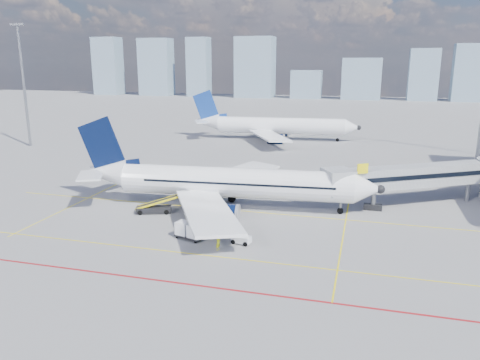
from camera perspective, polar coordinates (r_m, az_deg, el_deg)
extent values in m
plane|color=gray|center=(50.87, -3.74, -6.35)|extent=(420.00, 420.00, 0.00)
cube|color=yellow|center=(58.05, -1.17, -3.67)|extent=(60.00, 0.18, 0.01)
cube|color=yellow|center=(45.65, -6.22, -8.89)|extent=(80.00, 0.15, 0.01)
cube|color=yellow|center=(50.26, 12.42, -6.93)|extent=(0.15, 28.00, 0.01)
cube|color=yellow|center=(66.34, -17.98, -2.08)|extent=(0.15, 30.00, 0.01)
cube|color=maroon|center=(40.66, -9.37, -12.04)|extent=(90.00, 0.25, 0.01)
cube|color=#9DA0A5|center=(63.00, 20.86, 0.49)|extent=(20.84, 13.93, 2.60)
cube|color=black|center=(62.96, 20.88, 0.67)|extent=(20.52, 13.82, 0.55)
cube|color=#9DA0A5|center=(57.25, 11.82, -0.18)|extent=(4.49, 4.56, 3.00)
cube|color=black|center=(60.35, 15.88, -3.18)|extent=(2.20, 1.00, 0.70)
cylinder|color=gray|center=(59.97, 15.96, -1.95)|extent=(0.56, 0.56, 2.70)
cylinder|color=gray|center=(68.16, 26.08, -0.73)|extent=(0.60, 0.60, 3.90)
cube|color=yellow|center=(56.56, 14.73, 1.35)|extent=(1.26, 0.82, 1.20)
cylinder|color=gray|center=(110.67, -24.83, 10.20)|extent=(0.56, 0.56, 25.00)
cube|color=gray|center=(110.78, -25.54, 16.74)|extent=(3.20, 0.40, 0.50)
cube|color=#B0B1B7|center=(111.36, -26.12, 16.66)|extent=(0.60, 0.15, 0.35)
cube|color=#B0B1B7|center=(110.59, -25.63, 16.74)|extent=(0.60, 0.15, 0.35)
cube|color=#B0B1B7|center=(109.82, -25.13, 16.82)|extent=(0.60, 0.15, 0.35)
cube|color=#7790A4|center=(273.27, -15.78, 13.21)|extent=(14.10, 9.82, 30.42)
cube|color=#7790A4|center=(259.77, -10.18, 13.39)|extent=(17.00, 9.60, 29.55)
cube|color=#7790A4|center=(250.43, -5.04, 13.55)|extent=(11.10, 8.73, 29.78)
cube|color=#7790A4|center=(241.68, 1.85, 13.56)|extent=(18.78, 12.66, 29.69)
cube|color=#7790A4|center=(237.17, 8.09, 11.47)|extent=(14.59, 8.99, 13.55)
cube|color=#7790A4|center=(235.11, 14.58, 11.85)|extent=(18.14, 9.78, 19.40)
cube|color=#7790A4|center=(236.14, 21.44, 11.85)|extent=(13.02, 8.01, 23.58)
cube|color=#7790A4|center=(239.14, 26.63, 11.60)|extent=(17.96, 8.02, 25.55)
cylinder|color=white|center=(57.94, -0.55, -0.31)|extent=(28.84, 6.13, 3.72)
cone|color=white|center=(57.17, 15.43, -1.04)|extent=(3.74, 4.00, 3.72)
sphere|color=black|center=(57.31, 16.75, -1.10)|extent=(1.13, 1.13, 1.05)
cone|color=white|center=(63.38, -16.15, 0.88)|extent=(6.40, 4.23, 3.72)
cube|color=black|center=(56.94, 14.22, -0.48)|extent=(1.55, 1.55, 0.43)
cube|color=white|center=(66.63, -0.34, 0.72)|extent=(9.86, 16.50, 0.55)
cube|color=white|center=(50.49, -4.01, -3.78)|extent=(11.95, 16.19, 0.55)
cylinder|color=#071133|center=(63.85, -0.02, -0.99)|extent=(3.61, 2.48, 2.19)
cylinder|color=#071133|center=(53.46, -2.18, -4.06)|extent=(3.61, 2.48, 2.19)
cylinder|color=#B0B1B7|center=(63.55, 1.59, -1.06)|extent=(0.52, 2.27, 2.25)
cylinder|color=#B0B1B7|center=(53.11, -0.27, -4.18)|extent=(0.52, 2.27, 2.25)
cube|color=#071133|center=(62.73, -16.36, 3.81)|extent=(6.54, 0.86, 8.14)
cube|color=#071133|center=(62.18, -14.33, 1.70)|extent=(5.39, 0.74, 2.05)
cube|color=white|center=(66.14, -15.31, 1.78)|extent=(4.31, 5.95, 0.21)
cube|color=white|center=(60.85, -17.76, 0.54)|extent=(4.97, 6.06, 0.21)
cylinder|color=gray|center=(57.63, 12.15, -3.20)|extent=(0.30, 0.30, 1.80)
cylinder|color=black|center=(57.79, 12.12, -3.70)|extent=(0.78, 0.34, 0.76)
cylinder|color=gray|center=(61.13, -0.98, -1.96)|extent=(0.35, 0.35, 1.60)
cylinder|color=black|center=(61.21, -0.98, -2.23)|extent=(1.05, 0.73, 1.00)
cylinder|color=gray|center=(56.49, -1.98, -3.35)|extent=(0.35, 0.35, 1.60)
cylinder|color=black|center=(56.58, -1.98, -3.64)|extent=(1.05, 0.73, 1.00)
cube|color=black|center=(59.53, 0.24, 0.37)|extent=(23.40, 2.09, 0.25)
cube|color=black|center=(56.03, -0.43, -0.52)|extent=(23.40, 2.09, 0.25)
cylinder|color=white|center=(110.04, 4.96, 6.61)|extent=(29.47, 6.11, 3.80)
cone|color=white|center=(109.61, 13.56, 6.24)|extent=(3.80, 4.07, 3.80)
sphere|color=black|center=(109.68, 14.28, 6.20)|extent=(1.15, 1.15, 1.07)
cone|color=white|center=(113.15, -4.08, 7.12)|extent=(6.52, 4.29, 3.80)
cube|color=black|center=(109.48, 12.91, 6.55)|extent=(1.57, 1.57, 0.44)
cube|color=white|center=(118.99, 4.69, 6.69)|extent=(10.16, 16.87, 0.56)
cube|color=white|center=(101.72, 3.60, 5.41)|extent=(12.15, 16.57, 0.56)
cylinder|color=#071133|center=(115.98, 4.99, 5.88)|extent=(3.68, 2.51, 2.24)
cylinder|color=#071133|center=(104.86, 4.34, 4.99)|extent=(3.68, 2.51, 2.24)
cylinder|color=#B0B1B7|center=(115.81, 5.91, 5.84)|extent=(0.52, 2.32, 2.30)
cylinder|color=#B0B1B7|center=(104.67, 5.35, 4.96)|extent=(0.52, 2.32, 2.30)
cube|color=navy|center=(112.78, -4.11, 8.81)|extent=(6.69, 0.84, 8.32)
cube|color=navy|center=(112.45, -2.92, 7.61)|extent=(5.51, 0.73, 2.10)
cube|color=white|center=(116.21, -3.87, 7.48)|extent=(4.43, 6.09, 0.21)
cube|color=white|center=(110.22, -4.70, 7.09)|extent=(5.06, 6.19, 0.21)
cylinder|color=black|center=(113.04, 4.57, 5.39)|extent=(1.05, 0.73, 1.00)
cylinder|color=black|center=(108.06, 4.27, 4.99)|extent=(1.05, 0.73, 1.00)
cylinder|color=black|center=(109.93, 11.79, 4.82)|extent=(0.78, 0.34, 0.76)
cube|color=white|center=(47.54, 0.16, -7.23)|extent=(2.04, 1.36, 0.68)
cube|color=white|center=(47.49, -0.21, -6.59)|extent=(1.02, 1.12, 0.51)
cube|color=black|center=(47.43, -0.21, -6.39)|extent=(0.93, 1.07, 0.30)
cylinder|color=black|center=(47.51, -0.83, -7.54)|extent=(0.51, 0.27, 0.48)
cylinder|color=black|center=(48.30, -0.33, -7.17)|extent=(0.51, 0.27, 0.48)
cylinder|color=black|center=(46.96, 0.67, -7.81)|extent=(0.51, 0.27, 0.48)
cylinder|color=black|center=(47.75, 1.16, -7.43)|extent=(0.51, 0.27, 0.48)
cube|color=black|center=(49.09, -6.15, -6.84)|extent=(3.43, 2.29, 0.16)
cube|color=white|center=(49.30, -6.89, -5.81)|extent=(1.69, 1.66, 1.36)
cube|color=white|center=(48.36, -5.44, -6.18)|extent=(1.69, 1.66, 1.36)
cylinder|color=black|center=(49.45, -7.71, -6.90)|extent=(0.30, 0.20, 0.28)
cylinder|color=black|center=(50.32, -6.80, -6.49)|extent=(0.30, 0.20, 0.28)
cylinder|color=black|center=(47.98, -5.46, -7.51)|extent=(0.30, 0.20, 0.28)
cylinder|color=black|center=(48.88, -4.56, -7.07)|extent=(0.30, 0.20, 0.28)
cube|color=black|center=(57.79, -10.46, -3.54)|extent=(4.40, 2.74, 0.69)
cube|color=black|center=(57.39, -9.72, -2.55)|extent=(5.92, 2.85, 1.82)
cube|color=yellow|center=(57.91, -9.66, -2.40)|extent=(5.64, 2.00, 1.89)
cube|color=yellow|center=(56.88, -9.78, -2.71)|extent=(5.64, 2.00, 1.89)
cylinder|color=black|center=(57.40, -12.10, -3.91)|extent=(0.64, 0.42, 0.59)
cylinder|color=black|center=(58.70, -11.90, -3.49)|extent=(0.64, 0.42, 0.59)
cylinder|color=black|center=(57.01, -8.95, -3.88)|extent=(0.64, 0.42, 0.59)
cylinder|color=black|center=(58.32, -8.83, -3.46)|extent=(0.64, 0.42, 0.59)
imported|color=yellow|center=(45.94, -2.68, -7.62)|extent=(0.51, 0.65, 1.56)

